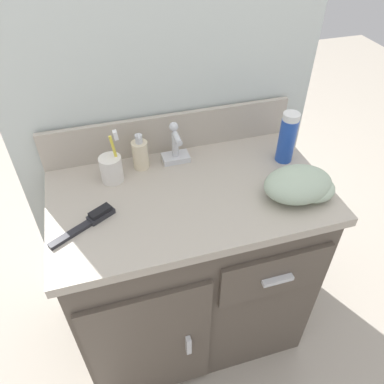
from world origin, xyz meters
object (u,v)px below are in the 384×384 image
hairbrush (91,220)px  hand_towel (302,185)px  soap_dispenser (140,154)px  shaving_cream_can (287,138)px  toothbrush_cup (112,168)px

hairbrush → hand_towel: bearing=-35.4°
soap_dispenser → shaving_cream_can: bearing=-11.6°
soap_dispenser → hairbrush: size_ratio=0.68×
shaving_cream_can → hairbrush: shaving_cream_can is taller
hairbrush → soap_dispenser: bearing=20.2°
toothbrush_cup → shaving_cream_can: bearing=-5.5°
soap_dispenser → hand_towel: 0.51m
toothbrush_cup → hand_towel: size_ratio=0.81×
toothbrush_cup → shaving_cream_can: (0.56, -0.05, 0.04)m
shaving_cream_can → hairbrush: bearing=-169.6°
soap_dispenser → hairbrush: soap_dispenser is taller
toothbrush_cup → soap_dispenser: toothbrush_cup is taller
shaving_cream_can → hairbrush: (-0.65, -0.12, -0.08)m
hairbrush → toothbrush_cup: bearing=34.7°
toothbrush_cup → hairbrush: toothbrush_cup is taller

